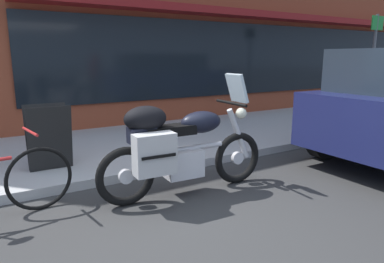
{
  "coord_description": "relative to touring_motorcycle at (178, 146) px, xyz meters",
  "views": [
    {
      "loc": [
        -1.44,
        -2.84,
        1.61
      ],
      "look_at": [
        0.75,
        0.77,
        0.7
      ],
      "focal_mm": 32.46,
      "sensor_mm": 36.0,
      "label": 1
    }
  ],
  "objects": [
    {
      "name": "touring_motorcycle",
      "position": [
        0.0,
        0.0,
        0.0
      ],
      "size": [
        2.16,
        0.63,
        1.41
      ],
      "color": "black",
      "rests_on": "ground_plane"
    },
    {
      "name": "ground_plane",
      "position": [
        -0.42,
        -0.54,
        -0.61
      ],
      "size": [
        80.0,
        80.0,
        0.0
      ],
      "primitive_type": "plane",
      "color": "#303030"
    },
    {
      "name": "parking_sign_pole",
      "position": [
        6.19,
        1.6,
        0.96
      ],
      "size": [
        0.44,
        0.07,
        2.46
      ],
      "color": "#59595B",
      "rests_on": "sidewalk_curb"
    },
    {
      "name": "sandwich_board_sign",
      "position": [
        -1.16,
        1.48,
        -0.05
      ],
      "size": [
        0.55,
        0.4,
        0.87
      ],
      "color": "black",
      "rests_on": "sidewalk_curb"
    }
  ]
}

